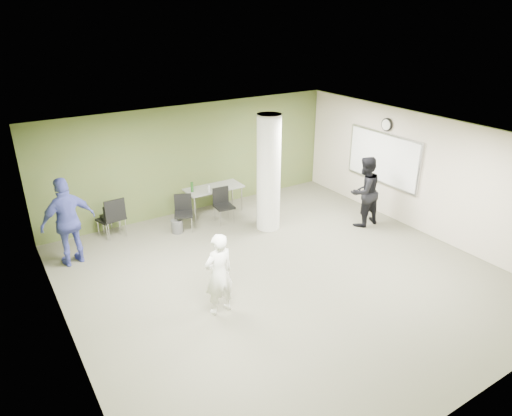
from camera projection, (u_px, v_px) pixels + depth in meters
floor at (282, 275)px, 9.21m from camera, size 8.00×8.00×0.00m
ceiling at (286, 140)px, 8.09m from camera, size 8.00×8.00×0.00m
wall_back at (193, 159)px, 11.74m from camera, size 8.00×2.80×0.02m
wall_left at (62, 272)px, 6.68m from camera, size 0.02×8.00×2.80m
wall_right_cream at (423, 175)px, 10.61m from camera, size 0.02×8.00×2.80m
column at (269, 174)px, 10.69m from camera, size 0.56×0.56×2.80m
whiteboard at (383, 158)px, 11.46m from camera, size 0.05×2.30×1.30m
wall_clock at (387, 125)px, 11.12m from camera, size 0.06×0.32×0.32m
folding_table at (213, 189)px, 11.78m from camera, size 1.51×0.68×0.96m
wastebasket at (177, 226)px, 10.93m from camera, size 0.28×0.28×0.32m
chair_back_left at (109, 217)px, 10.60m from camera, size 0.53×0.53×0.85m
chair_back_right at (114, 214)px, 10.54m from camera, size 0.51×0.51×0.99m
chair_table_left at (183, 210)px, 10.97m from camera, size 0.57×0.57×0.87m
chair_table_right at (223, 202)px, 11.37m from camera, size 0.48×0.48×0.88m
woman_white at (219, 274)px, 7.81m from camera, size 0.59×0.42×1.53m
man_black at (364, 192)px, 11.05m from camera, size 0.87×0.69×1.75m
man_blue at (68, 222)px, 9.31m from camera, size 1.18×0.65×1.90m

